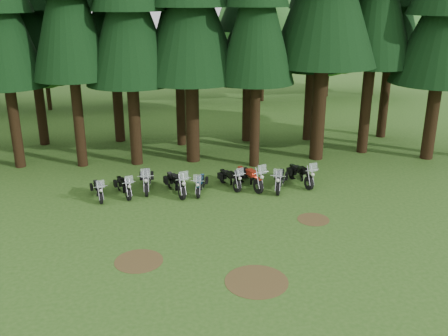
# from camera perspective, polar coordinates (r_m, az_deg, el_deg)

# --- Properties ---
(ground) EXTENTS (120.00, 120.00, 0.00)m
(ground) POSITION_cam_1_polar(r_m,az_deg,el_deg) (20.82, -1.31, -7.27)
(ground) COLOR #2C5619
(ground) RESTS_ON ground
(pine_back_4) EXTENTS (4.94, 4.94, 13.78)m
(pine_back_4) POSITION_cam_1_polar(r_m,az_deg,el_deg) (32.38, 2.86, 17.37)
(pine_back_4) COLOR black
(pine_back_4) RESTS_ON ground
(decid_2) EXTENTS (6.72, 6.53, 8.40)m
(decid_2) POSITION_cam_1_polar(r_m,az_deg,el_deg) (44.24, -19.60, 12.54)
(decid_2) COLOR black
(decid_2) RESTS_ON ground
(decid_3) EXTENTS (6.12, 5.95, 7.65)m
(decid_3) POSITION_cam_1_polar(r_m,az_deg,el_deg) (43.95, -11.96, 12.59)
(decid_3) COLOR black
(decid_3) RESTS_ON ground
(decid_4) EXTENTS (5.93, 5.76, 7.41)m
(decid_4) POSITION_cam_1_polar(r_m,az_deg,el_deg) (45.25, -3.69, 12.96)
(decid_4) COLOR black
(decid_4) RESTS_ON ground
(decid_5) EXTENTS (8.45, 8.21, 10.56)m
(decid_5) POSITION_cam_1_polar(r_m,az_deg,el_deg) (45.56, 5.08, 15.32)
(decid_5) COLOR black
(decid_5) RESTS_ON ground
(decid_6) EXTENTS (7.06, 6.86, 8.82)m
(decid_6) POSITION_cam_1_polar(r_m,az_deg,el_deg) (48.80, 12.42, 14.00)
(decid_6) COLOR black
(decid_6) RESTS_ON ground
(decid_7) EXTENTS (8.44, 8.20, 10.55)m
(decid_7) POSITION_cam_1_polar(r_m,az_deg,el_deg) (50.37, 17.66, 14.88)
(decid_7) COLOR black
(decid_7) RESTS_ON ground
(dirt_patch_0) EXTENTS (1.80, 1.80, 0.01)m
(dirt_patch_0) POSITION_cam_1_polar(r_m,az_deg,el_deg) (18.94, -9.71, -10.43)
(dirt_patch_0) COLOR #4C3D1E
(dirt_patch_0) RESTS_ON ground
(dirt_patch_1) EXTENTS (1.40, 1.40, 0.01)m
(dirt_patch_1) POSITION_cam_1_polar(r_m,az_deg,el_deg) (22.21, 10.17, -5.80)
(dirt_patch_1) COLOR #4C3D1E
(dirt_patch_1) RESTS_ON ground
(dirt_patch_2) EXTENTS (2.20, 2.20, 0.01)m
(dirt_patch_2) POSITION_cam_1_polar(r_m,az_deg,el_deg) (17.53, 3.73, -12.80)
(dirt_patch_2) COLOR #4C3D1E
(dirt_patch_2) RESTS_ON ground
(motorcycle_0) EXTENTS (0.73, 2.00, 1.26)m
(motorcycle_0) POSITION_cam_1_polar(r_m,az_deg,el_deg) (24.62, -14.19, -2.50)
(motorcycle_0) COLOR black
(motorcycle_0) RESTS_ON ground
(motorcycle_1) EXTENTS (0.93, 2.07, 1.33)m
(motorcycle_1) POSITION_cam_1_polar(r_m,az_deg,el_deg) (24.73, -11.38, -2.12)
(motorcycle_1) COLOR black
(motorcycle_1) RESTS_ON ground
(motorcycle_2) EXTENTS (0.45, 2.41, 1.52)m
(motorcycle_2) POSITION_cam_1_polar(r_m,az_deg,el_deg) (25.18, -8.85, -1.41)
(motorcycle_2) COLOR black
(motorcycle_2) RESTS_ON ground
(motorcycle_3) EXTENTS (0.98, 2.40, 1.53)m
(motorcycle_3) POSITION_cam_1_polar(r_m,az_deg,el_deg) (24.53, -5.52, -1.83)
(motorcycle_3) COLOR black
(motorcycle_3) RESTS_ON ground
(motorcycle_4) EXTENTS (0.74, 2.04, 1.29)m
(motorcycle_4) POSITION_cam_1_polar(r_m,az_deg,el_deg) (24.61, -2.72, -1.89)
(motorcycle_4) COLOR black
(motorcycle_4) RESTS_ON ground
(motorcycle_5) EXTENTS (0.97, 2.08, 1.34)m
(motorcycle_5) POSITION_cam_1_polar(r_m,az_deg,el_deg) (25.23, 0.68, -1.28)
(motorcycle_5) COLOR black
(motorcycle_5) RESTS_ON ground
(motorcycle_6) EXTENTS (1.12, 2.45, 1.57)m
(motorcycle_6) POSITION_cam_1_polar(r_m,az_deg,el_deg) (25.20, 2.93, -1.14)
(motorcycle_6) COLOR black
(motorcycle_6) RESTS_ON ground
(motorcycle_7) EXTENTS (1.09, 2.25, 1.45)m
(motorcycle_7) POSITION_cam_1_polar(r_m,az_deg,el_deg) (25.13, 6.40, -1.40)
(motorcycle_7) COLOR black
(motorcycle_7) RESTS_ON ground
(motorcycle_8) EXTENTS (0.85, 2.38, 1.51)m
(motorcycle_8) POSITION_cam_1_polar(r_m,az_deg,el_deg) (25.93, 8.76, -0.81)
(motorcycle_8) COLOR black
(motorcycle_8) RESTS_ON ground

